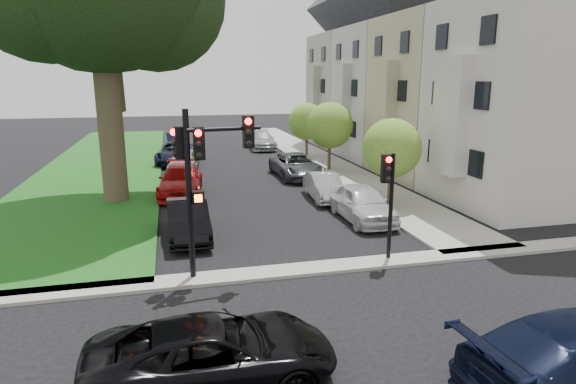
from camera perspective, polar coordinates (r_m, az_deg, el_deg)
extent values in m
plane|color=black|center=(14.53, 4.82, -12.24)|extent=(140.00, 140.00, 0.00)
cube|color=#1F4E1B|center=(37.21, -20.93, 2.97)|extent=(8.00, 44.00, 0.12)
cube|color=gray|center=(38.52, 3.02, 4.17)|extent=(3.50, 44.00, 0.12)
cube|color=gray|center=(16.25, 2.56, -9.09)|extent=(60.00, 1.00, 0.12)
cube|color=silver|center=(26.42, 25.99, 9.36)|extent=(7.00, 7.40, 10.00)
cube|color=silver|center=(24.19, 18.73, 8.54)|extent=(0.70, 2.20, 5.50)
cube|color=black|center=(24.30, 19.52, 10.87)|extent=(0.08, 3.60, 6.00)
cube|color=gray|center=(32.56, 17.52, 10.62)|extent=(7.00, 7.40, 10.00)
cube|color=gray|center=(30.78, 11.21, 9.91)|extent=(0.70, 2.20, 5.50)
cube|color=black|center=(30.86, 11.81, 11.75)|extent=(0.08, 3.60, 6.00)
cube|color=#A69F9B|center=(39.17, 11.79, 11.34)|extent=(7.00, 7.40, 10.00)
cube|color=#A69F9B|center=(37.71, 6.36, 10.70)|extent=(0.70, 2.20, 5.50)
cube|color=black|center=(37.78, 6.84, 12.21)|extent=(0.08, 3.60, 6.00)
cube|color=#A7A499|center=(46.06, 7.72, 11.78)|extent=(7.00, 7.40, 10.00)
cube|color=#2A2B30|center=(46.45, 8.03, 21.03)|extent=(7.00, 7.55, 7.00)
cube|color=#A7A499|center=(44.82, 3.02, 11.20)|extent=(0.70, 2.20, 5.50)
cube|color=black|center=(44.88, 3.41, 12.47)|extent=(0.08, 3.60, 6.00)
cylinder|color=#4A402F|center=(25.71, -20.39, 8.64)|extent=(1.23, 1.23, 8.98)
cylinder|color=#4A402F|center=(24.41, 11.96, 0.77)|extent=(0.21, 0.21, 2.08)
sphere|color=olive|center=(24.08, 12.18, 5.11)|extent=(2.91, 2.91, 2.91)
cylinder|color=#4A402F|center=(32.97, 4.91, 4.41)|extent=(0.22, 0.22, 2.22)
sphere|color=olive|center=(32.71, 4.98, 7.86)|extent=(3.11, 3.11, 3.11)
cylinder|color=#4A402F|center=(38.27, 2.22, 5.59)|extent=(0.21, 0.21, 2.06)
sphere|color=olive|center=(38.06, 2.24, 8.36)|extent=(2.89, 2.89, 2.89)
cylinder|color=black|center=(15.03, -11.60, -0.67)|extent=(0.21, 0.21, 5.38)
cylinder|color=black|center=(14.75, -7.53, 7.41)|extent=(2.27, 0.42, 0.12)
cube|color=black|center=(14.73, -10.50, 5.67)|extent=(0.34, 0.31, 0.98)
cube|color=black|center=(14.85, -4.72, 7.12)|extent=(0.34, 0.31, 0.98)
cube|color=black|center=(14.97, -12.74, 5.68)|extent=(0.31, 0.34, 0.98)
sphere|color=#FF0C05|center=(14.54, -10.51, 6.88)|extent=(0.21, 0.21, 0.21)
sphere|color=black|center=(14.63, -10.40, 4.31)|extent=(0.21, 0.21, 0.21)
cube|color=black|center=(15.04, -10.62, -0.61)|extent=(0.39, 0.30, 0.39)
cube|color=#FF5905|center=(14.90, -10.59, -0.74)|extent=(0.23, 0.03, 0.23)
cylinder|color=black|center=(16.85, 12.08, -1.92)|extent=(0.16, 0.16, 3.81)
cube|color=black|center=(16.43, 11.53, 2.74)|extent=(0.34, 0.31, 0.95)
sphere|color=#FF0C05|center=(16.24, 11.80, 3.76)|extent=(0.20, 0.20, 0.20)
imported|color=black|center=(10.61, -8.89, -18.41)|extent=(5.27, 2.58, 1.44)
imported|color=silver|center=(21.76, 8.78, -1.29)|extent=(1.91, 4.70, 1.60)
imported|color=#999BA0|center=(25.27, 4.34, 0.64)|extent=(1.68, 4.25, 1.38)
imported|color=#3F4247|center=(30.81, 0.97, 3.16)|extent=(2.70, 5.56, 1.52)
imported|color=#999BA0|center=(43.20, -3.13, 6.15)|extent=(2.50, 5.49, 1.56)
imported|color=black|center=(19.62, -11.77, -3.24)|extent=(1.64, 4.54, 1.49)
imported|color=maroon|center=(26.83, -12.59, 1.34)|extent=(2.74, 5.67, 1.59)
imported|color=#999BA0|center=(33.27, -12.29, 3.63)|extent=(2.49, 4.73, 1.53)
imported|color=black|center=(36.84, -13.09, 4.56)|extent=(3.36, 5.98, 1.58)
imported|color=black|center=(44.57, -13.25, 5.96)|extent=(1.74, 4.40, 1.42)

